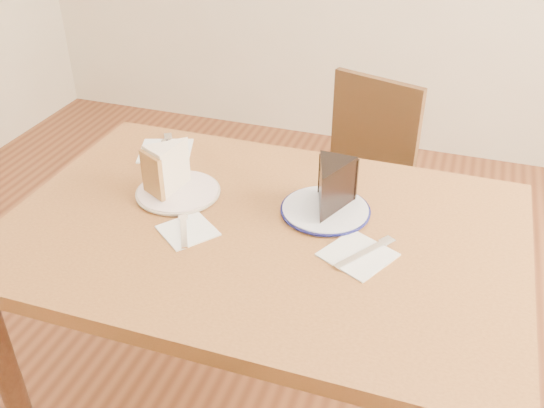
{
  "coord_description": "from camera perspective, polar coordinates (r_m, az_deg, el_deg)",
  "views": [
    {
      "loc": [
        0.4,
        -1.09,
        1.56
      ],
      "look_at": [
        0.02,
        0.02,
        0.8
      ],
      "focal_mm": 40.0,
      "sensor_mm": 36.0,
      "label": 1
    }
  ],
  "objects": [
    {
      "name": "plate_navy",
      "position": [
        1.47,
        5.04,
        -0.57
      ],
      "size": [
        0.21,
        0.21,
        0.01
      ],
      "primitive_type": "cylinder",
      "color": "white",
      "rests_on": "table"
    },
    {
      "name": "knife_spare",
      "position": [
        1.75,
        -10.66,
        4.79
      ],
      "size": [
        0.04,
        0.16,
        0.0
      ],
      "primitive_type": "cube",
      "rotation": [
        0.0,
        0.0,
        0.19
      ],
      "color": "silver",
      "rests_on": "napkin_spare"
    },
    {
      "name": "fork_spare",
      "position": [
        1.79,
        -9.64,
        5.56
      ],
      "size": [
        0.08,
        0.13,
        0.0
      ],
      "primitive_type": "cube",
      "rotation": [
        0.0,
        0.0,
        0.54
      ],
      "color": "silver",
      "rests_on": "napkin_spare"
    },
    {
      "name": "knife_navy",
      "position": [
        1.34,
        8.67,
        -4.55
      ],
      "size": [
        0.11,
        0.15,
        0.0
      ],
      "primitive_type": "cube",
      "rotation": [
        0.0,
        0.0,
        -0.59
      ],
      "color": "white",
      "rests_on": "napkin_navy"
    },
    {
      "name": "plate_cream",
      "position": [
        1.55,
        -8.82,
        1.12
      ],
      "size": [
        0.2,
        0.2,
        0.01
      ],
      "primitive_type": "cylinder",
      "color": "white",
      "rests_on": "table"
    },
    {
      "name": "carrot_cake",
      "position": [
        1.53,
        -9.4,
        3.38
      ],
      "size": [
        0.12,
        0.13,
        0.11
      ],
      "primitive_type": null,
      "rotation": [
        0.0,
        0.0,
        -0.49
      ],
      "color": "white",
      "rests_on": "plate_cream"
    },
    {
      "name": "fork_cream",
      "position": [
        1.41,
        -8.31,
        -2.41
      ],
      "size": [
        0.08,
        0.13,
        0.0
      ],
      "primitive_type": "cube",
      "rotation": [
        0.0,
        0.0,
        0.48
      ],
      "color": "silver",
      "rests_on": "napkin_cream"
    },
    {
      "name": "napkin_spare",
      "position": [
        1.76,
        -9.97,
        4.96
      ],
      "size": [
        0.18,
        0.18,
        0.0
      ],
      "primitive_type": "cube",
      "rotation": [
        0.0,
        0.0,
        0.33
      ],
      "color": "white",
      "rests_on": "table"
    },
    {
      "name": "chocolate_cake",
      "position": [
        1.43,
        5.43,
        1.28
      ],
      "size": [
        0.1,
        0.14,
        0.11
      ],
      "primitive_type": null,
      "rotation": [
        0.0,
        0.0,
        3.09
      ],
      "color": "black",
      "rests_on": "plate_navy"
    },
    {
      "name": "napkin_navy",
      "position": [
        1.34,
        8.06,
        -4.75
      ],
      "size": [
        0.18,
        0.18,
        0.0
      ],
      "primitive_type": "cube",
      "rotation": [
        0.0,
        0.0,
        -0.46
      ],
      "color": "white",
      "rests_on": "table"
    },
    {
      "name": "napkin_cream",
      "position": [
        1.41,
        -7.94,
        -2.5
      ],
      "size": [
        0.16,
        0.16,
        0.0
      ],
      "primitive_type": "cube",
      "rotation": [
        0.0,
        0.0,
        0.92
      ],
      "color": "white",
      "rests_on": "table"
    },
    {
      "name": "chair_far",
      "position": [
        2.19,
        7.73,
        1.98
      ],
      "size": [
        0.5,
        0.5,
        0.8
      ],
      "rotation": [
        0.0,
        0.0,
        2.84
      ],
      "color": "#341E0F",
      "rests_on": "ground"
    },
    {
      "name": "table",
      "position": [
        1.47,
        -0.92,
        -5.24
      ],
      "size": [
        1.2,
        0.8,
        0.75
      ],
      "color": "brown",
      "rests_on": "ground"
    }
  ]
}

